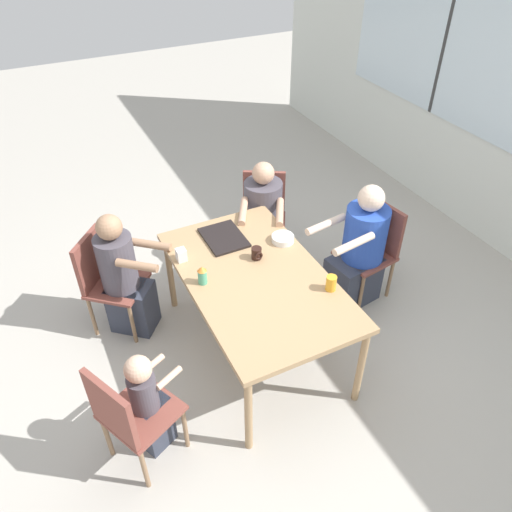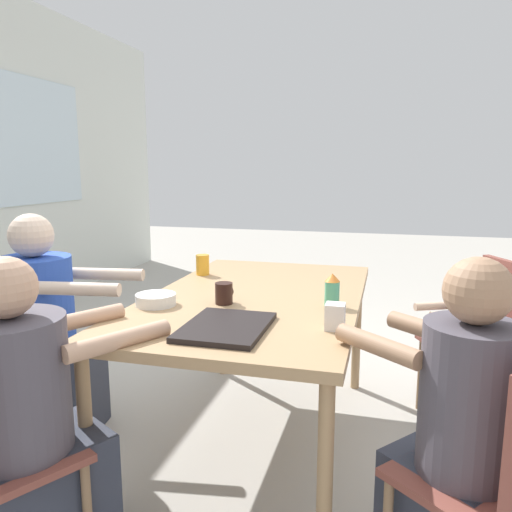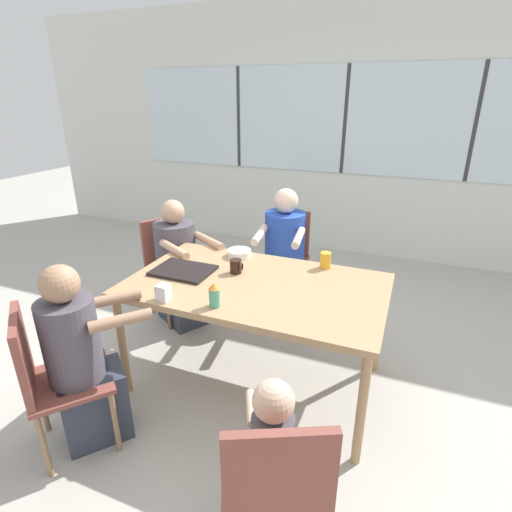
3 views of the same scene
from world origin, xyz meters
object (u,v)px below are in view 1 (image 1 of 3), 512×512
object	(u,v)px
person_man_teal_shirt	(359,252)
person_toddler	(149,405)
chair_for_man_teal_shirt	(374,244)
sippy_cup	(202,275)
person_man_blue_shirt	(263,224)
bowl_white_shallow	(283,239)
juice_glass	(331,283)
milk_carton_small	(181,255)
person_woman_green_shirt	(124,280)
chair_for_woman_green_shirt	(104,275)
chair_for_toddler	(127,414)
chair_for_man_blue_shirt	(263,210)
coffee_mug	(257,253)

from	to	relation	value
person_man_teal_shirt	person_toddler	bearing A→B (deg)	98.56
chair_for_man_teal_shirt	sippy_cup	size ratio (longest dim) A/B	6.00
sippy_cup	person_man_blue_shirt	bearing A→B (deg)	132.57
bowl_white_shallow	juice_glass	bearing A→B (deg)	2.46
milk_carton_small	person_woman_green_shirt	bearing A→B (deg)	-124.11
person_woman_green_shirt	person_man_teal_shirt	bearing A→B (deg)	114.19
chair_for_woman_green_shirt	milk_carton_small	size ratio (longest dim) A/B	8.89
chair_for_woman_green_shirt	person_man_blue_shirt	xyz separation A→B (m)	(-0.12, 1.43, -0.04)
person_toddler	person_woman_green_shirt	bearing A→B (deg)	146.78
person_man_blue_shirt	bowl_white_shallow	xyz separation A→B (m)	(0.62, -0.15, 0.29)
sippy_cup	bowl_white_shallow	distance (m)	0.74
chair_for_toddler	person_woman_green_shirt	world-z (taller)	person_woman_green_shirt
chair_for_man_blue_shirt	chair_for_toddler	world-z (taller)	same
chair_for_toddler	juice_glass	world-z (taller)	chair_for_toddler
chair_for_woman_green_shirt	bowl_white_shallow	distance (m)	1.40
person_woman_green_shirt	person_man_teal_shirt	size ratio (longest dim) A/B	0.98
chair_for_man_teal_shirt	sippy_cup	xyz separation A→B (m)	(0.08, -1.54, 0.30)
juice_glass	person_man_teal_shirt	bearing A→B (deg)	128.19
coffee_mug	milk_carton_small	xyz separation A→B (m)	(-0.22, -0.49, 0.00)
chair_for_woman_green_shirt	coffee_mug	size ratio (longest dim) A/B	9.27
bowl_white_shallow	person_man_blue_shirt	bearing A→B (deg)	166.75
chair_for_man_teal_shirt	coffee_mug	world-z (taller)	chair_for_man_teal_shirt
person_man_blue_shirt	person_man_teal_shirt	size ratio (longest dim) A/B	0.96
chair_for_man_blue_shirt	sippy_cup	bearing A→B (deg)	74.45
chair_for_man_teal_shirt	chair_for_woman_green_shirt	bearing A→B (deg)	65.73
milk_carton_small	bowl_white_shallow	size ratio (longest dim) A/B	0.56
person_man_teal_shirt	juice_glass	bearing A→B (deg)	119.71
milk_carton_small	person_toddler	bearing A→B (deg)	-32.64
chair_for_woman_green_shirt	person_toddler	world-z (taller)	person_toddler
chair_for_man_blue_shirt	chair_for_toddler	distance (m)	2.29
person_man_teal_shirt	person_toddler	size ratio (longest dim) A/B	1.29
chair_for_man_blue_shirt	sippy_cup	xyz separation A→B (m)	(0.94, -0.95, 0.30)
person_toddler	juice_glass	size ratio (longest dim) A/B	7.75
chair_for_woman_green_shirt	person_man_teal_shirt	xyz separation A→B (m)	(0.62, 1.94, -0.02)
person_man_teal_shirt	bowl_white_shallow	world-z (taller)	person_man_teal_shirt
chair_for_woman_green_shirt	chair_for_man_blue_shirt	size ratio (longest dim) A/B	1.00
chair_for_man_teal_shirt	coffee_mug	xyz separation A→B (m)	(-0.00, -1.09, 0.28)
person_toddler	milk_carton_small	size ratio (longest dim) A/B	8.94
chair_for_man_blue_shirt	milk_carton_small	bearing A→B (deg)	62.51
milk_carton_small	chair_for_man_blue_shirt	bearing A→B (deg)	122.86
person_toddler	milk_carton_small	xyz separation A→B (m)	(-0.85, 0.54, 0.36)
chair_for_man_blue_shirt	juice_glass	distance (m)	1.43
chair_for_toddler	person_toddler	bearing A→B (deg)	90.00
chair_for_woman_green_shirt	bowl_white_shallow	bearing A→B (deg)	108.89
person_woman_green_shirt	milk_carton_small	xyz separation A→B (m)	(0.27, 0.39, 0.29)
chair_for_man_blue_shirt	chair_for_toddler	size ratio (longest dim) A/B	1.00
person_man_teal_shirt	sippy_cup	size ratio (longest dim) A/B	7.76
chair_for_toddler	person_man_blue_shirt	size ratio (longest dim) A/B	0.81
person_woman_green_shirt	person_man_teal_shirt	xyz separation A→B (m)	(0.51, 1.81, -0.00)
chair_for_woman_green_shirt	juice_glass	distance (m)	1.74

